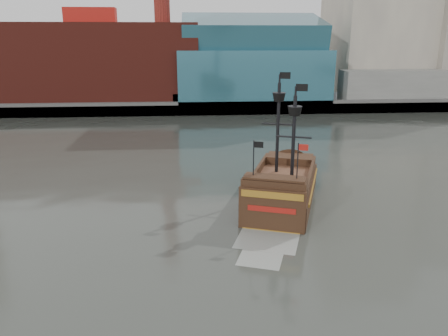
{
  "coord_description": "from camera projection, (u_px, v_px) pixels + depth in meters",
  "views": [
    {
      "loc": [
        -2.93,
        -20.87,
        14.29
      ],
      "look_at": [
        -0.19,
        13.41,
        4.0
      ],
      "focal_mm": 35.0,
      "sensor_mm": 36.0,
      "label": 1
    }
  ],
  "objects": [
    {
      "name": "ground",
      "position": [
        247.0,
        306.0,
        24.25
      ],
      "size": [
        400.0,
        400.0,
        0.0
      ],
      "primitive_type": "plane",
      "color": "#2C2E29",
      "rests_on": "ground"
    },
    {
      "name": "promenade_far",
      "position": [
        200.0,
        92.0,
        111.82
      ],
      "size": [
        220.0,
        60.0,
        2.0
      ],
      "primitive_type": "cube",
      "color": "slate",
      "rests_on": "ground"
    },
    {
      "name": "seawall",
      "position": [
        205.0,
        108.0,
        83.56
      ],
      "size": [
        220.0,
        1.0,
        2.6
      ],
      "primitive_type": "cube",
      "color": "#4C4C49",
      "rests_on": "ground"
    },
    {
      "name": "pirate_ship",
      "position": [
        282.0,
        191.0,
        39.07
      ],
      "size": [
        10.02,
        17.06,
        12.26
      ],
      "rotation": [
        0.0,
        0.0,
        -0.34
      ],
      "color": "black",
      "rests_on": "ground"
    }
  ]
}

